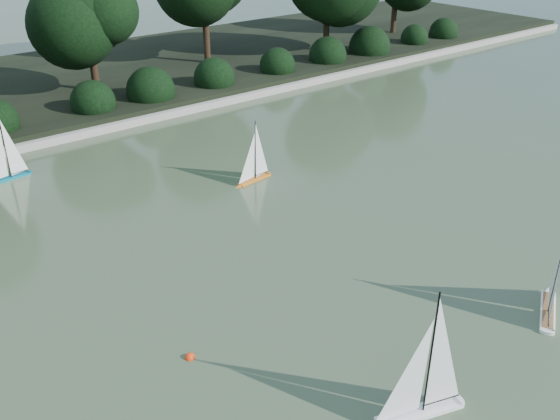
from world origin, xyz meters
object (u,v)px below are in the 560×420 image
Objects in this scene: sailboat_white_b at (551,294)px; sailboat_teal at (4,170)px; race_buoy at (190,358)px; sailboat_white_a at (414,398)px; sailboat_orange at (252,172)px.

sailboat_teal is at bearing 116.00° from sailboat_white_b.
sailboat_white_b reaches higher than race_buoy.
sailboat_white_a is 13.10× the size of race_buoy.
race_buoy is (-3.68, -3.69, -0.20)m from sailboat_orange.
sailboat_orange is at bearing 96.21° from sailboat_white_b.
sailboat_orange is (2.32, 6.02, -0.06)m from sailboat_white_a.
sailboat_teal is 10.59× the size of race_buoy.
sailboat_white_a is 1.24× the size of sailboat_teal.
sailboat_teal is (-4.37, 8.97, -0.03)m from sailboat_white_b.
race_buoy is at bearing -89.52° from sailboat_teal.
sailboat_white_b is at bearing -83.79° from sailboat_orange.
sailboat_white_b is 9.98m from sailboat_teal.
race_buoy is (0.06, -6.77, -0.21)m from sailboat_teal.
sailboat_orange is 0.94× the size of sailboat_teal.
sailboat_white_b is (2.96, 0.12, -0.02)m from sailboat_white_a.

